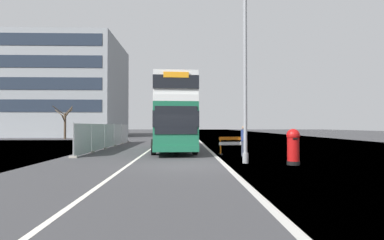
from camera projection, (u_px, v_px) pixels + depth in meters
name	position (u px, v px, depth m)	size (l,w,h in m)	color
ground	(194.00, 166.00, 14.42)	(140.00, 280.00, 0.10)	#38383A
double_decker_bus	(172.00, 114.00, 22.99)	(3.46, 11.61, 5.01)	#196042
lamppost_foreground	(245.00, 71.00, 15.13)	(0.29, 0.70, 9.52)	gray
red_pillar_postbox	(293.00, 145.00, 14.41)	(0.62, 0.62, 1.68)	black
roadworks_barrier	(232.00, 143.00, 19.63)	(1.77, 0.76, 1.12)	orange
construction_site_fence	(109.00, 136.00, 26.02)	(0.44, 17.20, 2.01)	#A8AAAD
car_oncoming_near	(179.00, 131.00, 42.72)	(1.98, 4.05, 2.25)	silver
car_receding_mid	(179.00, 130.00, 50.48)	(2.07, 4.14, 2.35)	black
bare_tree_far_verge_near	(65.00, 122.00, 41.74)	(2.97, 2.26, 4.58)	#4C3D2D
bare_tree_far_verge_mid	(104.00, 125.00, 61.03)	(2.42, 1.82, 3.93)	#4C3D2D
pedestrian_at_kerb	(244.00, 141.00, 18.46)	(0.34, 0.34, 1.82)	#2D3342
backdrop_office_block	(45.00, 89.00, 55.17)	(26.39, 18.01, 16.66)	gray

